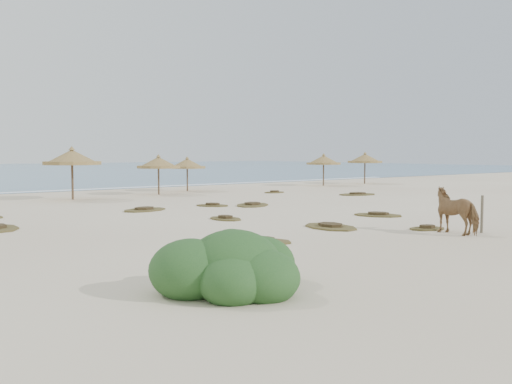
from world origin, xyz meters
The scene contains 20 objects.
ground centered at (0.00, 0.00, 0.00)m, with size 160.00×160.00×0.00m, color beige.
foam_line centered at (0.00, 26.00, 0.00)m, with size 70.00×0.60×0.01m, color white.
palapa_3 centered at (-1.73, 17.99, 2.39)m, with size 4.14×4.14×3.08m.
palapa_4 centered at (4.07, 18.40, 2.02)m, with size 2.88×2.88×2.60m.
palapa_5 centered at (7.26, 20.09, 1.89)m, with size 2.95×2.95×2.44m.
palapa_6 centered at (19.32, 18.67, 2.05)m, with size 3.04×3.04×2.65m.
palapa_7 centered at (24.24, 18.55, 2.15)m, with size 3.23×3.23×2.77m.
horse centered at (3.27, -3.51, 0.78)m, with size 0.84×1.84×1.55m, color #9C7547.
fence_post_near centered at (4.07, -3.93, 0.64)m, with size 0.10×0.10×1.27m, color #645D4B.
bush centered at (-7.32, -5.25, 0.46)m, with size 3.16×2.78×1.41m.
scrub_2 centered at (-0.49, 4.60, 0.05)m, with size 1.09×1.65×0.16m.
scrub_3 centered at (4.07, 8.64, 0.05)m, with size 2.90×2.78×0.16m.
scrub_4 centered at (5.39, 1.59, 0.05)m, with size 2.13×2.44×0.16m.
scrub_5 centered at (13.84, 10.20, 0.05)m, with size 2.86×2.13×0.16m.
scrub_7 centered at (2.32, 9.69, 0.05)m, with size 1.87×2.03×0.16m.
scrub_9 centered at (1.01, 0.17, 0.05)m, with size 1.85×2.54×0.16m.
scrub_10 centered at (10.90, 14.93, 0.05)m, with size 1.58×1.09×0.16m.
scrub_11 centered at (-3.11, -0.92, 0.05)m, with size 2.17×2.19×0.16m.
scrub_12 centered at (3.34, -2.29, 0.05)m, with size 1.56×1.26×0.16m.
scrub_13 centered at (-1.40, 9.84, 0.05)m, with size 2.65×2.12×0.16m.
Camera 1 is at (-13.82, -14.13, 2.72)m, focal length 40.00 mm.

